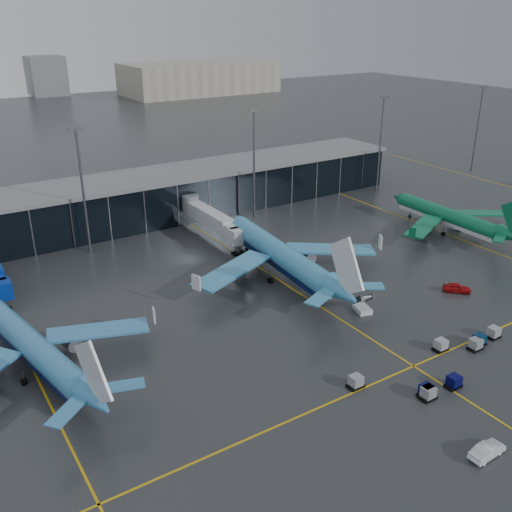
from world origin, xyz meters
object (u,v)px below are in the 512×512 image
baggage_carts (446,362)px  service_van_white (487,450)px  airliner_aer_lingus (448,207)px  airliner_arkefly (31,333)px  mobile_airstair (362,307)px  airliner_klm_near (279,241)px  service_van_red (457,288)px

baggage_carts → service_van_white: bearing=-125.2°
service_van_white → airliner_aer_lingus: bearing=-48.2°
airliner_aer_lingus → baggage_carts: 56.25m
airliner_arkefly → mobile_airstair: size_ratio=10.52×
baggage_carts → mobile_airstair: bearing=86.0°
mobile_airstair → service_van_white: 34.37m
service_van_white → baggage_carts: bearing=-37.2°
airliner_klm_near → service_van_white: 52.50m
airliner_aer_lingus → baggage_carts: airliner_aer_lingus is taller
airliner_arkefly → airliner_klm_near: size_ratio=0.86×
airliner_arkefly → baggage_carts: (48.02, -29.98, -5.17)m
airliner_arkefly → mobile_airstair: bearing=-24.0°
service_van_red → airliner_klm_near: bearing=89.8°
service_van_red → service_van_white: bearing=179.2°
airliner_klm_near → airliner_aer_lingus: size_ratio=1.22×
airliner_aer_lingus → service_van_red: bearing=-134.5°
mobile_airstair → service_van_white: size_ratio=0.76×
airliner_klm_near → airliner_arkefly: bearing=-165.9°
baggage_carts → service_van_red: bearing=36.0°
airliner_aer_lingus → mobile_airstair: size_ratio=10.09×
airliner_arkefly → service_van_red: bearing=-23.4°
airliner_arkefly → service_van_white: (38.06, -44.12, -5.13)m
baggage_carts → airliner_klm_near: bearing=93.5°
mobile_airstair → baggage_carts: bearing=-78.7°
service_van_red → baggage_carts: bearing=171.4°
airliner_arkefly → mobile_airstair: airliner_arkefly is taller
airliner_klm_near → service_van_white: (-7.71, -51.57, -6.13)m
service_van_red → service_van_white: service_van_red is taller
baggage_carts → service_van_white: (-9.97, -14.15, 0.04)m
baggage_carts → mobile_airstair: size_ratio=7.70×
airliner_klm_near → service_van_red: bearing=-40.7°
baggage_carts → service_van_white: size_ratio=5.83×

